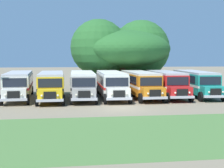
{
  "coord_description": "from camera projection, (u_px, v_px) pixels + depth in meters",
  "views": [
    {
      "loc": [
        -4.66,
        -27.09,
        4.49
      ],
      "look_at": [
        0.0,
        6.02,
        1.6
      ],
      "focal_mm": 50.77,
      "sensor_mm": 36.0,
      "label": 1
    }
  ],
  "objects": [
    {
      "name": "parked_bus_slot_1",
      "position": [
        51.0,
        84.0,
        33.63
      ],
      "size": [
        2.89,
        10.86,
        2.82
      ],
      "rotation": [
        0.0,
        0.0,
        -1.55
      ],
      "color": "yellow",
      "rests_on": "ground_plane"
    },
    {
      "name": "parked_bus_slot_5",
      "position": [
        166.0,
        82.0,
        35.93
      ],
      "size": [
        2.92,
        10.87,
        2.82
      ],
      "rotation": [
        0.0,
        0.0,
        -1.6
      ],
      "color": "red",
      "rests_on": "ground_plane"
    },
    {
      "name": "broad_shade_tree",
      "position": [
        123.0,
        50.0,
        45.02
      ],
      "size": [
        14.36,
        13.85,
        9.8
      ],
      "color": "brown",
      "rests_on": "ground_plane"
    },
    {
      "name": "parked_bus_slot_6",
      "position": [
        195.0,
        82.0,
        36.49
      ],
      "size": [
        3.14,
        10.9,
        2.82
      ],
      "rotation": [
        0.0,
        0.0,
        -1.62
      ],
      "color": "teal",
      "rests_on": "ground_plane"
    },
    {
      "name": "parked_bus_slot_3",
      "position": [
        111.0,
        83.0,
        34.76
      ],
      "size": [
        2.78,
        10.85,
        2.82
      ],
      "rotation": [
        0.0,
        0.0,
        -1.58
      ],
      "color": "silver",
      "rests_on": "ground_plane"
    },
    {
      "name": "parked_bus_slot_2",
      "position": [
        83.0,
        84.0,
        34.37
      ],
      "size": [
        2.88,
        10.86,
        2.82
      ],
      "rotation": [
        0.0,
        0.0,
        -1.59
      ],
      "color": "#9E9993",
      "rests_on": "ground_plane"
    },
    {
      "name": "foreground_grass_strip",
      "position": [
        148.0,
        132.0,
        18.76
      ],
      "size": [
        80.0,
        10.47,
        0.01
      ],
      "primitive_type": "cube",
      "color": "#4C7538",
      "rests_on": "ground_plane"
    },
    {
      "name": "parked_bus_slot_0",
      "position": [
        19.0,
        84.0,
        34.04
      ],
      "size": [
        3.24,
        10.92,
        2.82
      ],
      "rotation": [
        0.0,
        0.0,
        -1.51
      ],
      "color": "silver",
      "rests_on": "ground_plane"
    },
    {
      "name": "parked_bus_slot_4",
      "position": [
        140.0,
        83.0,
        35.32
      ],
      "size": [
        2.91,
        10.87,
        2.82
      ],
      "rotation": [
        0.0,
        0.0,
        -1.55
      ],
      "color": "orange",
      "rests_on": "ground_plane"
    },
    {
      "name": "ground_plane",
      "position": [
        122.0,
        108.0,
        27.76
      ],
      "size": [
        220.0,
        220.0,
        0.0
      ],
      "primitive_type": "plane",
      "color": "#84755B"
    }
  ]
}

